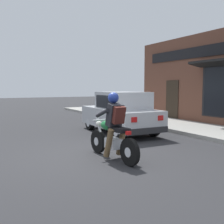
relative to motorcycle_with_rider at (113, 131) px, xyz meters
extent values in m
plane|color=#2B2B2D|center=(-0.27, 0.47, -0.68)|extent=(80.00, 80.00, 0.00)
cube|color=#9E9B93|center=(5.06, 3.47, -0.61)|extent=(2.60, 22.00, 0.14)
cube|color=#2D2319|center=(6.34, 4.92, 0.37)|extent=(0.04, 0.90, 2.10)
cube|color=black|center=(6.33, 1.89, 2.67)|extent=(0.06, 9.36, 0.50)
cylinder|color=black|center=(-0.05, 0.72, -0.37)|extent=(0.14, 0.63, 0.62)
cylinder|color=silver|center=(-0.05, 0.72, -0.37)|extent=(0.13, 0.22, 0.22)
cylinder|color=black|center=(0.04, -0.68, -0.37)|extent=(0.14, 0.63, 0.62)
cylinder|color=silver|center=(0.04, -0.68, -0.37)|extent=(0.13, 0.22, 0.22)
cube|color=silver|center=(0.00, -0.03, -0.29)|extent=(0.31, 0.42, 0.24)
ellipsoid|color=#196B33|center=(-0.02, 0.22, 0.12)|extent=(0.33, 0.54, 0.24)
cube|color=black|center=(0.01, -0.26, 0.08)|extent=(0.30, 0.58, 0.10)
cylinder|color=silver|center=(-0.04, 0.62, -0.05)|extent=(0.09, 0.33, 0.68)
cylinder|color=silver|center=(-0.03, 0.50, 0.23)|extent=(0.56, 0.08, 0.04)
sphere|color=silver|center=(-0.05, 0.67, 0.11)|extent=(0.16, 0.16, 0.16)
cylinder|color=silver|center=(0.19, -0.42, -0.39)|extent=(0.12, 0.55, 0.08)
cube|color=red|center=(0.04, -0.63, 0.05)|extent=(0.12, 0.07, 0.08)
cylinder|color=brown|center=(-0.18, -0.11, -0.25)|extent=(0.16, 0.36, 0.71)
cylinder|color=brown|center=(0.18, -0.09, -0.25)|extent=(0.16, 0.36, 0.71)
cube|color=#232328|center=(0.00, -0.08, 0.40)|extent=(0.36, 0.35, 0.57)
cylinder|color=#232328|center=(-0.21, 0.15, 0.44)|extent=(0.12, 0.52, 0.26)
cylinder|color=#232328|center=(0.19, 0.17, 0.44)|extent=(0.12, 0.52, 0.26)
sphere|color=navy|center=(0.00, -0.02, 0.81)|extent=(0.26, 0.26, 0.26)
cube|color=#4C1E19|center=(0.01, -0.24, 0.42)|extent=(0.29, 0.26, 0.42)
cylinder|color=black|center=(1.36, 4.30, -0.38)|extent=(0.20, 0.61, 0.60)
cylinder|color=silver|center=(1.36, 4.30, -0.38)|extent=(0.21, 0.34, 0.33)
cylinder|color=black|center=(2.80, 4.25, -0.38)|extent=(0.20, 0.61, 0.60)
cylinder|color=silver|center=(2.80, 4.25, -0.38)|extent=(0.21, 0.34, 0.33)
cylinder|color=black|center=(1.27, 1.90, -0.38)|extent=(0.20, 0.61, 0.60)
cylinder|color=silver|center=(1.27, 1.90, -0.38)|extent=(0.21, 0.34, 0.33)
cylinder|color=black|center=(2.71, 1.85, -0.38)|extent=(0.20, 0.61, 0.60)
cylinder|color=silver|center=(2.71, 1.85, -0.38)|extent=(0.21, 0.34, 0.33)
cube|color=#B7BABF|center=(2.03, 3.08, -0.08)|extent=(1.77, 3.76, 0.70)
cube|color=#B7BABF|center=(2.02, 2.83, 0.56)|extent=(1.51, 1.95, 0.66)
cube|color=black|center=(2.05, 3.70, 0.51)|extent=(1.34, 0.40, 0.51)
cube|color=black|center=(1.30, 2.85, 0.54)|extent=(0.08, 1.52, 0.46)
cube|color=black|center=(2.75, 2.80, 0.54)|extent=(0.08, 1.52, 0.46)
cube|color=silver|center=(1.59, 4.95, 0.04)|extent=(0.24, 0.05, 0.14)
cube|color=red|center=(1.46, 1.24, 0.06)|extent=(0.20, 0.05, 0.16)
cube|color=silver|center=(2.61, 4.92, 0.04)|extent=(0.24, 0.05, 0.14)
cube|color=red|center=(2.47, 1.20, 0.06)|extent=(0.20, 0.05, 0.16)
cube|color=#28282B|center=(2.10, 4.91, -0.33)|extent=(1.61, 0.18, 0.20)
cube|color=#28282B|center=(1.97, 1.25, -0.33)|extent=(1.61, 0.18, 0.20)
cylinder|color=red|center=(5.56, 6.57, -0.46)|extent=(0.24, 0.24, 0.16)
cylinder|color=red|center=(5.56, 6.57, -0.09)|extent=(0.18, 0.18, 0.58)
sphere|color=red|center=(5.56, 6.57, 0.24)|extent=(0.20, 0.20, 0.20)
cylinder|color=red|center=(5.43, 6.57, -0.04)|extent=(0.10, 0.08, 0.08)
cylinder|color=red|center=(5.69, 6.57, -0.04)|extent=(0.10, 0.08, 0.08)
camera|label=1|loc=(-3.08, -5.43, 1.06)|focal=42.00mm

